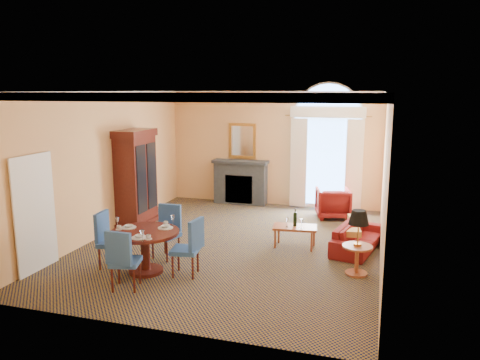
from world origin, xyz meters
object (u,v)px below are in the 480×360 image
(dining_table, at_px, (145,242))
(sofa, at_px, (358,237))
(armoire, at_px, (136,179))
(side_table, at_px, (358,234))
(armchair, at_px, (333,203))
(coffee_table, at_px, (295,227))

(dining_table, distance_m, sofa, 4.31)
(armoire, bearing_deg, side_table, -18.12)
(armchair, bearing_deg, side_table, 88.08)
(dining_table, relative_size, side_table, 1.07)
(armoire, relative_size, armchair, 2.74)
(sofa, height_order, armchair, armchair)
(coffee_table, bearing_deg, armoire, 164.41)
(armchair, relative_size, coffee_table, 0.89)
(dining_table, height_order, armchair, dining_table)
(sofa, relative_size, coffee_table, 1.86)
(sofa, xyz_separation_m, coffee_table, (-1.27, -0.25, 0.17))
(dining_table, relative_size, armchair, 1.45)
(sofa, distance_m, coffee_table, 1.30)
(dining_table, relative_size, sofa, 0.70)
(dining_table, distance_m, coffee_table, 3.15)
(sofa, relative_size, armchair, 2.09)
(armchair, height_order, side_table, side_table)
(armchair, xyz_separation_m, side_table, (0.79, -3.70, 0.36))
(sofa, height_order, side_table, side_table)
(sofa, bearing_deg, armoire, 98.59)
(armchair, distance_m, coffee_table, 2.62)
(armoire, xyz_separation_m, coffee_table, (4.00, -0.61, -0.68))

